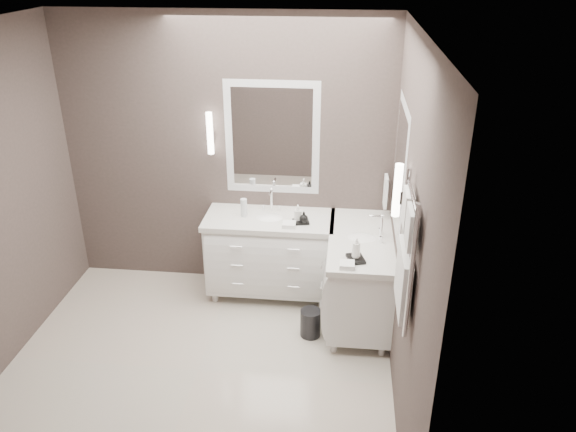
# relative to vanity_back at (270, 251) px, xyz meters

# --- Properties ---
(floor) EXTENTS (3.20, 3.00, 0.01)m
(floor) POSITION_rel_vanity_back_xyz_m (-0.45, -1.23, -0.49)
(floor) COLOR beige
(floor) RESTS_ON ground
(ceiling) EXTENTS (3.20, 3.00, 0.01)m
(ceiling) POSITION_rel_vanity_back_xyz_m (-0.45, -1.23, 2.22)
(ceiling) COLOR white
(ceiling) RESTS_ON wall_back
(wall_back) EXTENTS (3.20, 0.01, 2.70)m
(wall_back) POSITION_rel_vanity_back_xyz_m (-0.45, 0.28, 0.86)
(wall_back) COLOR #473B38
(wall_back) RESTS_ON floor
(wall_front) EXTENTS (3.20, 0.01, 2.70)m
(wall_front) POSITION_rel_vanity_back_xyz_m (-0.45, -2.73, 0.86)
(wall_front) COLOR #473B38
(wall_front) RESTS_ON floor
(wall_right) EXTENTS (0.01, 3.00, 2.70)m
(wall_right) POSITION_rel_vanity_back_xyz_m (1.15, -1.23, 0.86)
(wall_right) COLOR #473B38
(wall_right) RESTS_ON floor
(vanity_back) EXTENTS (1.24, 0.59, 0.97)m
(vanity_back) POSITION_rel_vanity_back_xyz_m (0.00, 0.00, 0.00)
(vanity_back) COLOR white
(vanity_back) RESTS_ON floor
(vanity_right) EXTENTS (0.59, 1.24, 0.97)m
(vanity_right) POSITION_rel_vanity_back_xyz_m (0.88, -0.33, 0.00)
(vanity_right) COLOR white
(vanity_right) RESTS_ON floor
(mirror_back) EXTENTS (0.90, 0.02, 1.10)m
(mirror_back) POSITION_rel_vanity_back_xyz_m (-0.00, 0.26, 1.06)
(mirror_back) COLOR white
(mirror_back) RESTS_ON wall_back
(mirror_right) EXTENTS (0.02, 0.90, 1.10)m
(mirror_right) POSITION_rel_vanity_back_xyz_m (1.14, -0.43, 1.06)
(mirror_right) COLOR white
(mirror_right) RESTS_ON wall_right
(sconce_back) EXTENTS (0.06, 0.06, 0.40)m
(sconce_back) POSITION_rel_vanity_back_xyz_m (-0.58, 0.20, 1.11)
(sconce_back) COLOR white
(sconce_back) RESTS_ON wall_back
(sconce_right) EXTENTS (0.06, 0.06, 0.40)m
(sconce_right) POSITION_rel_vanity_back_xyz_m (1.08, -1.01, 1.11)
(sconce_right) COLOR white
(sconce_right) RESTS_ON wall_right
(towel_bar_corner) EXTENTS (0.03, 0.22, 0.30)m
(towel_bar_corner) POSITION_rel_vanity_back_xyz_m (1.09, 0.13, 0.63)
(towel_bar_corner) COLOR white
(towel_bar_corner) RESTS_ON wall_right
(towel_ladder) EXTENTS (0.06, 0.58, 0.90)m
(towel_ladder) POSITION_rel_vanity_back_xyz_m (1.10, -1.63, 0.91)
(towel_ladder) COLOR white
(towel_ladder) RESTS_ON wall_right
(waste_bin) EXTENTS (0.19, 0.19, 0.26)m
(waste_bin) POSITION_rel_vanity_back_xyz_m (0.45, -0.65, -0.36)
(waste_bin) COLOR black
(waste_bin) RESTS_ON floor
(amenity_tray_back) EXTENTS (0.17, 0.14, 0.02)m
(amenity_tray_back) POSITION_rel_vanity_back_xyz_m (0.31, -0.09, 0.38)
(amenity_tray_back) COLOR black
(amenity_tray_back) RESTS_ON vanity_back
(amenity_tray_right) EXTENTS (0.17, 0.20, 0.03)m
(amenity_tray_right) POSITION_rel_vanity_back_xyz_m (0.82, -0.73, 0.38)
(amenity_tray_right) COLOR black
(amenity_tray_right) RESTS_ON vanity_right
(water_bottle) EXTENTS (0.07, 0.07, 0.18)m
(water_bottle) POSITION_rel_vanity_back_xyz_m (-0.24, -0.00, 0.45)
(water_bottle) COLOR silver
(water_bottle) RESTS_ON vanity_back
(soap_bottle_a) EXTENTS (0.08, 0.08, 0.15)m
(soap_bottle_a) POSITION_rel_vanity_back_xyz_m (0.28, -0.07, 0.46)
(soap_bottle_a) COLOR white
(soap_bottle_a) RESTS_ON amenity_tray_back
(soap_bottle_b) EXTENTS (0.11, 0.11, 0.11)m
(soap_bottle_b) POSITION_rel_vanity_back_xyz_m (0.34, -0.12, 0.44)
(soap_bottle_b) COLOR black
(soap_bottle_b) RESTS_ON amenity_tray_back
(soap_bottle_c) EXTENTS (0.09, 0.09, 0.19)m
(soap_bottle_c) POSITION_rel_vanity_back_xyz_m (0.82, -0.73, 0.48)
(soap_bottle_c) COLOR white
(soap_bottle_c) RESTS_ON amenity_tray_right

